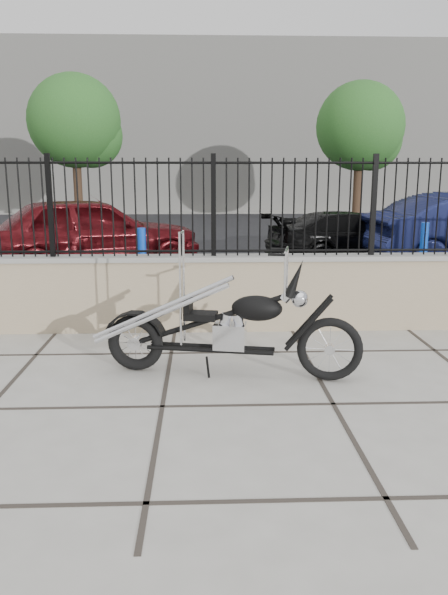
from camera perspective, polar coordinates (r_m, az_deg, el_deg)
name	(u,v)px	position (r m, az deg, el deg)	size (l,w,h in m)	color
ground_plane	(333,404)	(5.27, 10.70, -10.28)	(90.00, 90.00, 0.00)	#99968E
parking_lot	(241,239)	(17.39, 1.65, 5.78)	(30.00, 30.00, 0.00)	black
retaining_wall	(292,292)	(7.48, 6.67, 0.52)	(14.00, 0.36, 0.96)	gray
iron_fence	(294,207)	(7.33, 6.89, 8.80)	(14.00, 0.08, 1.20)	black
background_building	(224,131)	(31.32, -0.04, 16.08)	(22.00, 6.00, 8.00)	beige
chopper_motorcycle	(225,304)	(5.66, 0.11, -0.65)	(2.44, 0.43, 1.46)	black
car_red	(90,233)	(12.23, -13.05, 6.24)	(1.80, 4.46, 1.52)	#4E0B0F
car_black	(353,237)	(13.22, 12.54, 5.84)	(1.58, 3.88, 1.12)	black
bollard_a	(142,263)	(9.31, -8.02, 3.34)	(0.13, 0.13, 1.12)	#0C49B7
bollard_b	(423,255)	(10.72, 18.99, 3.99)	(0.14, 0.14, 1.13)	#0D32CA
tree_left	(74,117)	(21.96, -14.52, 16.85)	(3.25, 3.25, 5.49)	#382619
tree_right	(360,122)	(21.93, 13.26, 16.45)	(3.10, 3.10, 5.24)	#382619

